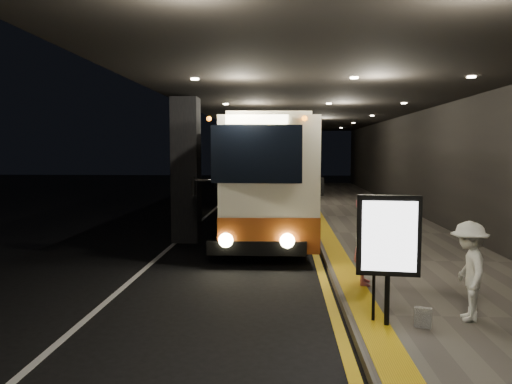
{
  "coord_description": "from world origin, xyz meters",
  "views": [
    {
      "loc": [
        1.46,
        -11.11,
        2.8
      ],
      "look_at": [
        0.75,
        2.08,
        1.7
      ],
      "focal_mm": 35.0,
      "sensor_mm": 36.0,
      "label": 1
    }
  ],
  "objects": [
    {
      "name": "ground",
      "position": [
        0.0,
        0.0,
        0.0
      ],
      "size": [
        90.0,
        90.0,
        0.0
      ],
      "primitive_type": "plane",
      "color": "black"
    },
    {
      "name": "lane_line_white",
      "position": [
        -1.8,
        5.0,
        0.01
      ],
      "size": [
        0.12,
        50.0,
        0.01
      ],
      "primitive_type": "cube",
      "color": "silver",
      "rests_on": "ground"
    },
    {
      "name": "kerb_stripe_yellow",
      "position": [
        2.35,
        5.0,
        0.01
      ],
      "size": [
        0.18,
        50.0,
        0.01
      ],
      "primitive_type": "cube",
      "color": "gold",
      "rests_on": "ground"
    },
    {
      "name": "sidewalk",
      "position": [
        4.75,
        5.0,
        0.07
      ],
      "size": [
        4.5,
        50.0,
        0.15
      ],
      "primitive_type": "cube",
      "color": "#514C44",
      "rests_on": "ground"
    },
    {
      "name": "tactile_strip",
      "position": [
        2.85,
        5.0,
        0.16
      ],
      "size": [
        0.5,
        50.0,
        0.01
      ],
      "primitive_type": "cube",
      "color": "gold",
      "rests_on": "sidewalk"
    },
    {
      "name": "terminal_wall",
      "position": [
        7.0,
        5.0,
        3.0
      ],
      "size": [
        0.1,
        50.0,
        6.0
      ],
      "primitive_type": "cube",
      "color": "black",
      "rests_on": "ground"
    },
    {
      "name": "support_columns",
      "position": [
        -1.5,
        4.0,
        2.2
      ],
      "size": [
        0.8,
        24.8,
        4.4
      ],
      "color": "black",
      "rests_on": "ground"
    },
    {
      "name": "canopy",
      "position": [
        2.5,
        5.0,
        4.6
      ],
      "size": [
        9.0,
        50.0,
        0.4
      ],
      "primitive_type": "cube",
      "color": "black",
      "rests_on": "support_columns"
    },
    {
      "name": "coach_main",
      "position": [
        0.85,
        6.06,
        1.74
      ],
      "size": [
        2.98,
        11.72,
        3.62
      ],
      "rotation": [
        0.0,
        0.0,
        0.05
      ],
      "color": "beige",
      "rests_on": "ground"
    },
    {
      "name": "coach_second",
      "position": [
        1.01,
        18.78,
        1.86
      ],
      "size": [
        2.9,
        12.35,
        3.86
      ],
      "rotation": [
        0.0,
        0.0,
        0.03
      ],
      "color": "beige",
      "rests_on": "ground"
    },
    {
      "name": "coach_third",
      "position": [
        0.97,
        33.06,
        1.79
      ],
      "size": [
        3.18,
        12.02,
        3.74
      ],
      "rotation": [
        0.0,
        0.0,
        0.06
      ],
      "color": "beige",
      "rests_on": "ground"
    },
    {
      "name": "passenger_boarding",
      "position": [
        3.09,
        -1.27,
        1.01
      ],
      "size": [
        0.46,
        0.66,
        1.73
      ],
      "primitive_type": "imported",
      "rotation": [
        0.0,
        0.0,
        1.5
      ],
      "color": "#AE5156",
      "rests_on": "sidewalk"
    },
    {
      "name": "passenger_waiting_white",
      "position": [
        4.36,
        -3.3,
        0.93
      ],
      "size": [
        0.63,
        1.07,
        1.56
      ],
      "primitive_type": "imported",
      "rotation": [
        0.0,
        0.0,
        -1.74
      ],
      "color": "white",
      "rests_on": "sidewalk"
    },
    {
      "name": "bag_polka",
      "position": [
        3.57,
        -3.68,
        0.3
      ],
      "size": [
        0.27,
        0.19,
        0.3
      ],
      "primitive_type": "cube",
      "rotation": [
        0.0,
        0.0,
        -0.38
      ],
      "color": "black",
      "rests_on": "sidewalk"
    },
    {
      "name": "info_sign",
      "position": [
        3.04,
        -3.65,
        1.5
      ],
      "size": [
        0.94,
        0.22,
        1.99
      ],
      "rotation": [
        0.0,
        0.0,
        -0.11
      ],
      "color": "black",
      "rests_on": "sidewalk"
    },
    {
      "name": "stanchion_post",
      "position": [
        2.88,
        -3.44,
        0.73
      ],
      "size": [
        0.05,
        0.05,
        1.17
      ],
      "primitive_type": "cylinder",
      "color": "black",
      "rests_on": "sidewalk"
    }
  ]
}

